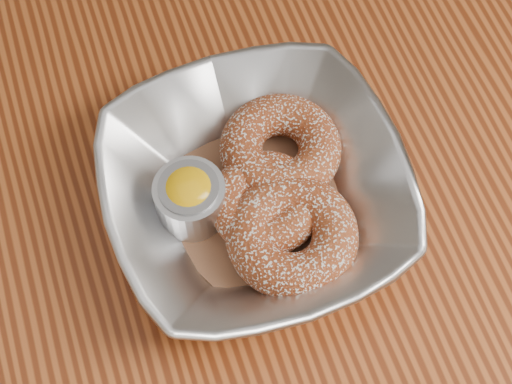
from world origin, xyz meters
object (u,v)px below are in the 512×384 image
object	(u,v)px
serving_bowl	(256,193)
donut_front	(292,236)
table	(344,212)
donut_extra	(266,203)
ramekin	(190,198)
donut_back	(280,148)

from	to	relation	value
serving_bowl	donut_front	xyz separation A→B (m)	(0.01, -0.04, -0.00)
table	serving_bowl	bearing A→B (deg)	-172.11
donut_extra	ramekin	world-z (taller)	ramekin
serving_bowl	donut_front	distance (m)	0.04
ramekin	serving_bowl	bearing A→B (deg)	-11.44
serving_bowl	ramekin	xyz separation A→B (m)	(-0.05, 0.01, 0.00)
donut_back	donut_front	bearing A→B (deg)	-103.06
ramekin	donut_extra	bearing A→B (deg)	-19.49
table	donut_back	distance (m)	0.14
ramekin	donut_front	bearing A→B (deg)	-39.38
table	donut_back	xyz separation A→B (m)	(-0.06, 0.02, 0.13)
table	donut_extra	xyz separation A→B (m)	(-0.09, -0.02, 0.12)
donut_back	donut_extra	distance (m)	0.05
donut_back	donut_extra	xyz separation A→B (m)	(-0.03, -0.04, -0.00)
table	donut_front	xyz separation A→B (m)	(-0.08, -0.06, 0.13)
table	donut_extra	bearing A→B (deg)	-165.84
table	donut_front	world-z (taller)	donut_front
serving_bowl	donut_back	size ratio (longest dim) A/B	2.39
donut_back	ramekin	distance (m)	0.08
donut_back	ramekin	world-z (taller)	ramekin
serving_bowl	donut_back	world-z (taller)	serving_bowl
table	donut_extra	size ratio (longest dim) A/B	13.66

